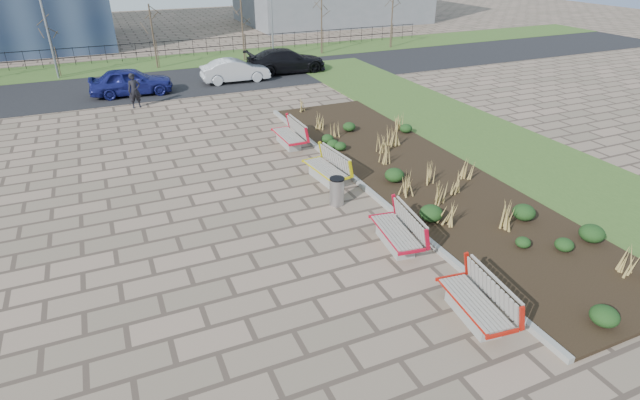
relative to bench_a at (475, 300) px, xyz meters
name	(u,v)px	position (x,y,z in m)	size (l,w,h in m)	color
ground	(313,298)	(-3.00, 2.08, -0.50)	(120.00, 120.00, 0.00)	#826A59
planting_bed	(417,173)	(3.25, 7.08, -0.45)	(4.50, 18.00, 0.10)	black
planting_curb	(361,184)	(0.92, 7.08, -0.42)	(0.16, 18.00, 0.15)	gray
grass_verge_near	(518,154)	(8.00, 7.08, -0.48)	(5.00, 38.00, 0.04)	#33511E
grass_verge_far	(155,63)	(-3.00, 30.08, -0.48)	(80.00, 5.00, 0.04)	#33511E
road	(168,84)	(-3.00, 24.08, -0.49)	(80.00, 7.00, 0.02)	black
bench_a	(475,300)	(0.00, 0.00, 0.00)	(0.90, 2.10, 1.00)	red
bench_b	(396,230)	(0.00, 3.32, 0.00)	(0.90, 2.10, 1.00)	red
bench_c	(325,167)	(0.00, 8.02, 0.00)	(0.90, 2.10, 1.00)	#D8C60B
bench_d	(288,134)	(0.00, 11.71, 0.00)	(0.90, 2.10, 1.00)	red
litter_bin	(337,192)	(-0.43, 6.18, -0.05)	(0.47, 0.47, 0.91)	#B2B2B7
pedestrian	(134,91)	(-5.20, 19.86, 0.37)	(0.63, 0.41, 1.73)	black
car_blue	(131,81)	(-5.16, 22.36, 0.26)	(1.74, 4.32, 1.47)	navy
car_silver	(235,70)	(0.82, 22.90, 0.18)	(1.41, 4.04, 1.33)	silver
car_black	(286,61)	(4.43, 23.88, 0.27)	(2.09, 5.15, 1.49)	black
tree_b	(51,43)	(-9.00, 28.58, 1.54)	(1.40, 1.40, 4.00)	#4C3D2D
tree_c	(153,37)	(-3.00, 28.58, 1.54)	(1.40, 1.40, 4.00)	#4C3D2D
tree_d	(243,31)	(3.00, 28.58, 1.54)	(1.40, 1.40, 4.00)	#4C3D2D
tree_e	(322,25)	(9.00, 28.58, 1.54)	(1.40, 1.40, 4.00)	#4C3D2D
tree_f	(392,21)	(15.00, 28.58, 1.54)	(1.40, 1.40, 4.00)	#4C3D2D
lamp_west	(47,27)	(-9.00, 28.08, 2.54)	(0.24, 0.60, 6.00)	gray
lamp_east	(272,15)	(5.00, 28.08, 2.54)	(0.24, 0.60, 6.00)	gray
railing_fence	(151,50)	(-3.00, 31.58, 0.14)	(44.00, 0.10, 1.20)	black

